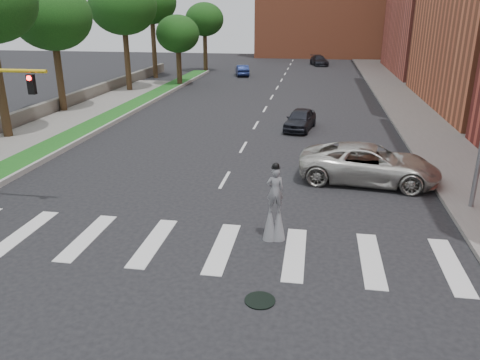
% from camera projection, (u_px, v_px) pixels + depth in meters
% --- Properties ---
extents(ground_plane, '(160.00, 160.00, 0.00)m').
position_uv_depth(ground_plane, '(180.00, 259.00, 15.91)').
color(ground_plane, black).
rests_on(ground_plane, ground).
extents(grass_median, '(2.00, 60.00, 0.25)m').
position_uv_depth(grass_median, '(109.00, 118.00, 36.17)').
color(grass_median, '#175219').
rests_on(grass_median, ground).
extents(median_curb, '(0.20, 60.00, 0.28)m').
position_uv_depth(median_curb, '(122.00, 118.00, 36.00)').
color(median_curb, '#969690').
rests_on(median_curb, ground).
extents(sidewalk_right, '(5.00, 90.00, 0.18)m').
position_uv_depth(sidewalk_right, '(420.00, 116.00, 37.18)').
color(sidewalk_right, slate).
rests_on(sidewalk_right, ground).
extents(stone_wall, '(0.50, 56.00, 1.10)m').
position_uv_depth(stone_wall, '(56.00, 105.00, 38.71)').
color(stone_wall, '#5C574F').
rests_on(stone_wall, ground).
extents(manhole, '(0.90, 0.90, 0.04)m').
position_uv_depth(manhole, '(260.00, 300.00, 13.60)').
color(manhole, black).
rests_on(manhole, ground).
extents(building_backdrop, '(26.00, 14.00, 18.00)m').
position_uv_depth(building_backdrop, '(331.00, 4.00, 84.28)').
color(building_backdrop, '#C2603D').
rests_on(building_backdrop, ground).
extents(stilt_performer, '(0.84, 0.57, 2.97)m').
position_uv_depth(stilt_performer, '(275.00, 210.00, 16.90)').
color(stilt_performer, '#362515').
rests_on(stilt_performer, ground).
extents(suv_crossing, '(6.98, 3.78, 1.86)m').
position_uv_depth(suv_crossing, '(369.00, 164.00, 22.76)').
color(suv_crossing, beige).
rests_on(suv_crossing, ground).
extents(car_near, '(2.46, 4.53, 1.46)m').
position_uv_depth(car_near, '(300.00, 119.00, 32.97)').
color(car_near, black).
rests_on(car_near, ground).
extents(car_mid, '(2.46, 4.47, 1.39)m').
position_uv_depth(car_mid, '(242.00, 70.00, 60.26)').
color(car_mid, '#16204D').
rests_on(car_mid, ground).
extents(car_far, '(3.23, 5.37, 1.46)m').
position_uv_depth(car_far, '(319.00, 61.00, 71.63)').
color(car_far, black).
rests_on(car_far, ground).
extents(tree_3, '(6.14, 6.14, 10.14)m').
position_uv_depth(tree_3, '(52.00, 17.00, 36.36)').
color(tree_3, '#362515').
rests_on(tree_3, ground).
extents(tree_4, '(6.68, 6.68, 11.27)m').
position_uv_depth(tree_4, '(123.00, 6.00, 46.00)').
color(tree_4, '#362515').
rests_on(tree_4, ground).
extents(tree_5, '(5.99, 5.99, 11.48)m').
position_uv_depth(tree_5, '(151.00, 2.00, 55.59)').
color(tree_5, '#362515').
rests_on(tree_5, ground).
extents(tree_6, '(4.70, 4.70, 7.58)m').
position_uv_depth(tree_6, '(178.00, 34.00, 50.62)').
color(tree_6, '#362515').
rests_on(tree_6, ground).
extents(tree_7, '(5.12, 5.12, 9.02)m').
position_uv_depth(tree_7, '(204.00, 20.00, 62.19)').
color(tree_7, '#362515').
rests_on(tree_7, ground).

